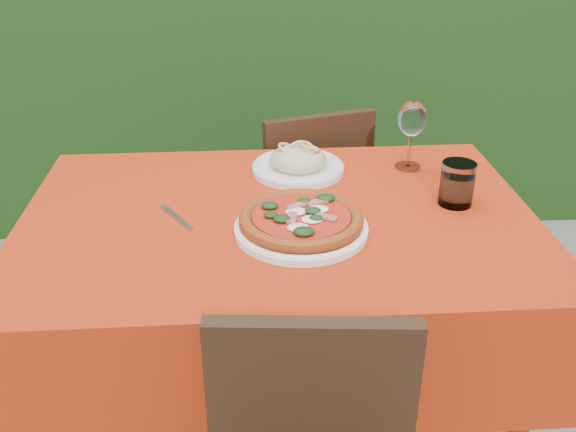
{
  "coord_description": "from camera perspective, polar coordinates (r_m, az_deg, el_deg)",
  "views": [
    {
      "loc": [
        -0.08,
        -1.4,
        1.47
      ],
      "look_at": [
        0.02,
        -0.05,
        0.77
      ],
      "focal_mm": 40.0,
      "sensor_mm": 36.0,
      "label": 1
    }
  ],
  "objects": [
    {
      "name": "wine_glass",
      "position": [
        1.82,
        10.97,
        8.25
      ],
      "size": [
        0.08,
        0.08,
        0.2
      ],
      "color": "white",
      "rests_on": "dining_table"
    },
    {
      "name": "chair_far",
      "position": [
        2.25,
        1.8,
        1.1
      ],
      "size": [
        0.46,
        0.46,
        0.82
      ],
      "rotation": [
        0.0,
        0.0,
        3.42
      ],
      "color": "black",
      "rests_on": "ground"
    },
    {
      "name": "pizza_plate",
      "position": [
        1.48,
        1.18,
        -0.55
      ],
      "size": [
        0.32,
        0.32,
        0.06
      ],
      "rotation": [
        0.0,
        0.0,
        0.15
      ],
      "color": "white",
      "rests_on": "dining_table"
    },
    {
      "name": "fork",
      "position": [
        1.57,
        -9.64,
        -0.28
      ],
      "size": [
        0.1,
        0.15,
        0.0
      ],
      "primitive_type": "cube",
      "rotation": [
        0.0,
        0.0,
        0.55
      ],
      "color": "#B9BAC1",
      "rests_on": "dining_table"
    },
    {
      "name": "dining_table",
      "position": [
        1.65,
        -0.82,
        -4.49
      ],
      "size": [
        1.26,
        0.86,
        0.75
      ],
      "color": "#4B2A18",
      "rests_on": "ground"
    },
    {
      "name": "pasta_plate",
      "position": [
        1.8,
        0.9,
        4.73
      ],
      "size": [
        0.26,
        0.26,
        0.07
      ],
      "rotation": [
        0.0,
        0.0,
        0.28
      ],
      "color": "silver",
      "rests_on": "dining_table"
    },
    {
      "name": "hedge",
      "position": [
        3.0,
        -2.66,
        16.87
      ],
      "size": [
        3.2,
        0.55,
        1.78
      ],
      "color": "black",
      "rests_on": "ground"
    },
    {
      "name": "water_glass",
      "position": [
        1.66,
        14.78,
        2.62
      ],
      "size": [
        0.08,
        0.08,
        0.11
      ],
      "color": "silver",
      "rests_on": "dining_table"
    }
  ]
}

